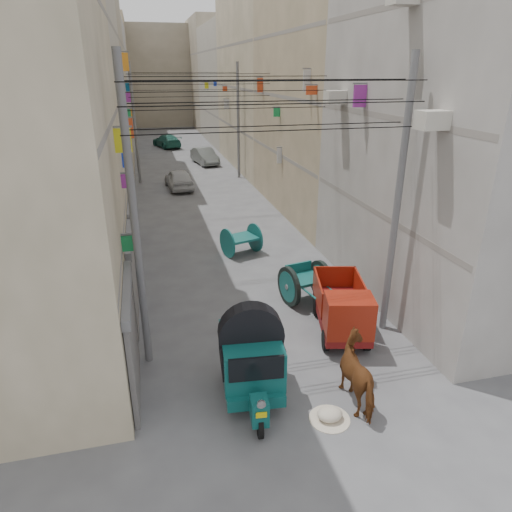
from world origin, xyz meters
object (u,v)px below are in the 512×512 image
object	(u,v)px
feed_sack	(330,414)
distant_car_white	(179,179)
mini_truck	(343,313)
horse	(362,374)
distant_car_green	(167,141)
second_cart	(241,239)
tonga_cart	(305,282)
distant_car_grey	(205,156)
auto_rickshaw	(251,356)

from	to	relation	value
feed_sack	distant_car_white	world-z (taller)	distant_car_white
mini_truck	feed_sack	bearing A→B (deg)	-104.47
mini_truck	horse	xyz separation A→B (m)	(-0.76, -2.79, -0.03)
mini_truck	feed_sack	size ratio (longest dim) A/B	5.48
feed_sack	horse	size ratio (longest dim) A/B	0.32
feed_sack	distant_car_green	size ratio (longest dim) A/B	0.14
second_cart	horse	distance (m)	10.09
tonga_cart	distant_car_grey	bearing A→B (deg)	78.25
distant_car_grey	distant_car_green	bearing A→B (deg)	94.36
second_cart	mini_truck	bearing A→B (deg)	-96.12
tonga_cart	distant_car_green	xyz separation A→B (m)	(-2.53, 35.26, -0.08)
tonga_cart	second_cart	world-z (taller)	tonga_cart
tonga_cart	distant_car_white	xyz separation A→B (m)	(-2.85, 17.34, -0.05)
horse	distant_car_green	xyz separation A→B (m)	(-2.08, 40.52, -0.15)
second_cart	distant_car_white	distance (m)	12.64
mini_truck	feed_sack	xyz separation A→B (m)	(-1.71, -3.21, -0.67)
horse	distant_car_grey	size ratio (longest dim) A/B	0.47
tonga_cart	horse	size ratio (longest dim) A/B	1.72
auto_rickshaw	feed_sack	bearing A→B (deg)	-33.93
distant_car_white	auto_rickshaw	bearing A→B (deg)	85.25
distant_car_white	distant_car_grey	xyz separation A→B (m)	(2.88, 8.17, -0.01)
auto_rickshaw	distant_car_green	size ratio (longest dim) A/B	0.63
auto_rickshaw	distant_car_grey	world-z (taller)	auto_rickshaw
distant_car_white	distant_car_grey	world-z (taller)	distant_car_white
auto_rickshaw	horse	world-z (taller)	auto_rickshaw
auto_rickshaw	horse	bearing A→B (deg)	-13.54
mini_truck	second_cart	distance (m)	7.44
tonga_cart	auto_rickshaw	bearing A→B (deg)	-135.64
horse	distant_car_white	world-z (taller)	horse
feed_sack	distant_car_white	bearing A→B (deg)	93.62
mini_truck	distant_car_white	xyz separation A→B (m)	(-3.16, 19.81, -0.15)
mini_truck	distant_car_white	size ratio (longest dim) A/B	0.83
second_cart	feed_sack	world-z (taller)	second_cart
auto_rickshaw	distant_car_green	xyz separation A→B (m)	(0.43, 39.65, -0.49)
horse	distant_car_green	world-z (taller)	horse
mini_truck	distant_car_white	world-z (taller)	mini_truck
auto_rickshaw	mini_truck	size ratio (longest dim) A/B	0.85
auto_rickshaw	feed_sack	size ratio (longest dim) A/B	4.68
distant_car_green	horse	bearing A→B (deg)	75.60
tonga_cart	mini_truck	bearing A→B (deg)	-94.41
tonga_cart	feed_sack	size ratio (longest dim) A/B	5.39
auto_rickshaw	tonga_cart	world-z (taller)	auto_rickshaw
distant_car_green	distant_car_white	bearing A→B (deg)	71.64
auto_rickshaw	distant_car_grey	xyz separation A→B (m)	(3.00, 29.90, -0.47)
auto_rickshaw	horse	size ratio (longest dim) A/B	1.49
mini_truck	distant_car_green	distance (m)	37.84
second_cart	distant_car_grey	size ratio (longest dim) A/B	0.44
tonga_cart	second_cart	size ratio (longest dim) A/B	1.82
horse	feed_sack	bearing A→B (deg)	22.89
second_cart	distant_car_green	xyz separation A→B (m)	(-1.29, 30.45, -0.04)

